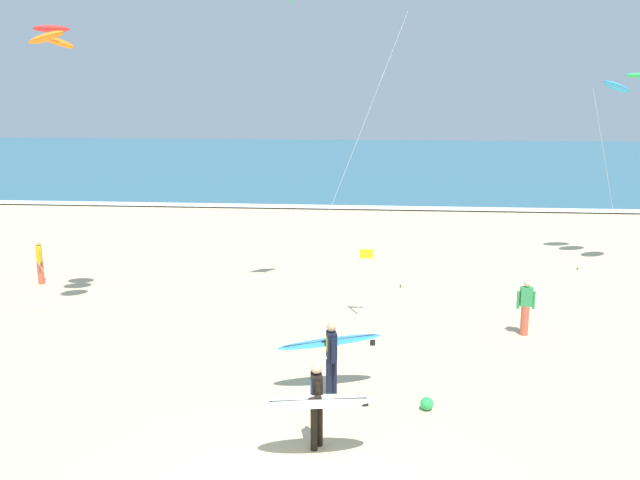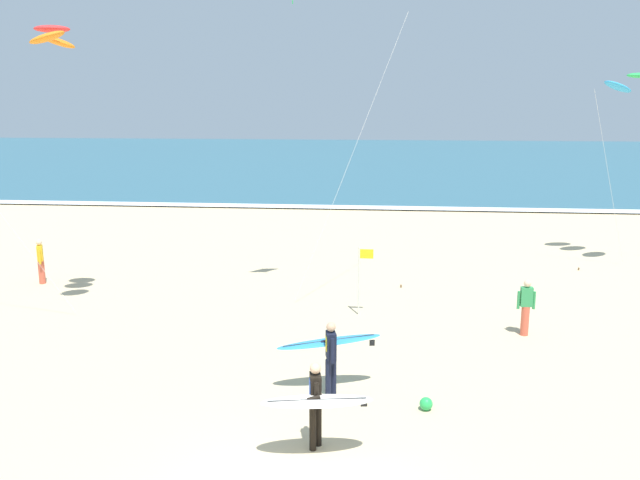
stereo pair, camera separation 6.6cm
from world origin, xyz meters
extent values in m
cube|color=#2D6075|center=(0.00, 58.28, 0.04)|extent=(160.00, 60.00, 0.08)
cube|color=white|center=(0.00, 28.58, 0.09)|extent=(160.00, 1.27, 0.01)
cylinder|color=black|center=(0.27, 3.77, 0.44)|extent=(0.13, 0.13, 0.88)
cylinder|color=black|center=(0.37, 3.96, 0.44)|extent=(0.13, 0.13, 0.88)
cube|color=black|center=(0.32, 3.86, 1.18)|extent=(0.27, 0.37, 0.60)
cube|color=yellow|center=(0.22, 3.84, 1.22)|extent=(0.05, 0.20, 0.32)
sphere|color=tan|center=(0.32, 3.86, 1.60)|extent=(0.21, 0.21, 0.21)
cylinder|color=black|center=(0.37, 3.64, 1.14)|extent=(0.09, 0.09, 0.56)
cylinder|color=black|center=(0.27, 4.09, 1.29)|extent=(0.09, 0.09, 0.26)
cylinder|color=black|center=(0.19, 4.16, 1.16)|extent=(0.26, 0.13, 0.14)
ellipsoid|color=#3399D8|center=(0.24, 4.22, 1.12)|extent=(2.40, 0.97, 0.28)
cube|color=#333333|center=(0.24, 4.22, 1.16)|extent=(2.02, 0.46, 0.19)
cube|color=#262628|center=(1.21, 4.43, 1.05)|extent=(0.12, 0.04, 0.14)
cylinder|color=black|center=(0.16, 1.54, 0.44)|extent=(0.13, 0.13, 0.88)
cylinder|color=black|center=(0.24, 1.72, 0.44)|extent=(0.13, 0.13, 0.88)
cube|color=black|center=(0.20, 1.63, 1.18)|extent=(0.26, 0.37, 0.60)
cube|color=blue|center=(0.10, 1.61, 1.22)|extent=(0.05, 0.20, 0.32)
sphere|color=tan|center=(0.20, 1.63, 1.60)|extent=(0.21, 0.21, 0.21)
cylinder|color=black|center=(0.24, 1.40, 1.29)|extent=(0.09, 0.09, 0.26)
cylinder|color=black|center=(0.20, 1.30, 1.16)|extent=(0.26, 0.12, 0.14)
cylinder|color=black|center=(0.16, 1.86, 1.14)|extent=(0.09, 0.09, 0.56)
ellipsoid|color=white|center=(0.27, 1.28, 1.12)|extent=(2.10, 0.93, 0.08)
cube|color=#333333|center=(0.27, 1.28, 1.16)|extent=(1.76, 0.35, 0.02)
cube|color=#262628|center=(1.11, 1.43, 1.05)|extent=(0.12, 0.03, 0.14)
ellipsoid|color=orange|center=(-7.58, 7.87, 8.01)|extent=(1.12, 0.91, 0.49)
ellipsoid|color=red|center=(-7.80, 8.61, 8.30)|extent=(1.10, 0.90, 0.20)
ellipsoid|color=orange|center=(-8.01, 9.34, 8.01)|extent=(1.12, 0.91, 0.49)
cylinder|color=silver|center=(0.38, 11.43, 4.60)|extent=(3.44, 2.06, 9.01)
cylinder|color=brown|center=(2.10, 12.46, 0.05)|extent=(0.06, 0.06, 0.10)
ellipsoid|color=#2D99DB|center=(10.37, 17.43, 6.83)|extent=(1.49, 1.24, 0.60)
cylinder|color=silver|center=(9.88, 15.96, 3.41)|extent=(2.00, 1.10, 6.63)
cylinder|color=brown|center=(8.89, 15.41, 0.05)|extent=(0.06, 0.06, 0.10)
cylinder|color=#D8593F|center=(5.37, 8.12, 0.42)|extent=(0.22, 0.22, 0.84)
cube|color=#339351|center=(5.37, 8.12, 1.11)|extent=(0.32, 0.19, 0.54)
sphere|color=beige|center=(5.37, 8.12, 1.49)|extent=(0.20, 0.20, 0.20)
cylinder|color=#339351|center=(5.58, 8.12, 1.01)|extent=(0.08, 0.08, 0.50)
cylinder|color=#339351|center=(5.16, 8.11, 1.01)|extent=(0.08, 0.08, 0.50)
cylinder|color=#D8593F|center=(-10.51, 11.79, 0.42)|extent=(0.22, 0.22, 0.84)
cube|color=gold|center=(-10.51, 11.79, 1.11)|extent=(0.29, 0.36, 0.54)
sphere|color=beige|center=(-10.51, 11.79, 1.49)|extent=(0.20, 0.20, 0.20)
cylinder|color=gold|center=(-10.43, 11.60, 1.01)|extent=(0.08, 0.08, 0.50)
cylinder|color=gold|center=(-10.59, 11.98, 1.01)|extent=(0.08, 0.08, 0.50)
cylinder|color=silver|center=(0.73, 9.44, 1.05)|extent=(0.05, 0.05, 2.10)
cube|color=yellow|center=(0.95, 9.44, 1.90)|extent=(0.40, 0.02, 0.28)
sphere|color=green|center=(2.38, 3.36, 0.14)|extent=(0.28, 0.28, 0.28)
camera|label=1|loc=(1.27, -9.66, 6.51)|focal=37.06mm
camera|label=2|loc=(1.33, -9.65, 6.51)|focal=37.06mm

